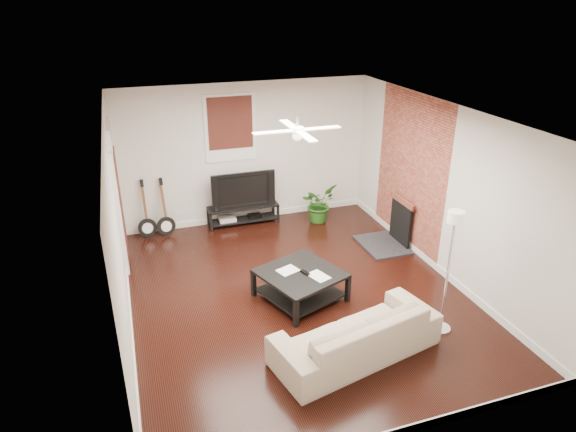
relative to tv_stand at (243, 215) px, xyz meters
The scene contains 14 objects.
room 3.03m from the tv_stand, 86.73° to the right, with size 5.01×6.01×2.81m.
brick_accent 3.41m from the tv_stand, 33.92° to the right, with size 0.02×2.20×2.80m, color brown.
fireplace 2.97m from the tv_stand, 37.04° to the right, with size 0.80×1.10×0.92m, color black.
window_back 1.77m from the tv_stand, 126.63° to the left, with size 1.00×0.06×1.30m, color #33150D.
door_left 2.68m from the tv_stand, 159.07° to the right, with size 0.08×1.00×2.50m, color white.
tv_stand is the anchor object (origin of this frame).
tv 0.57m from the tv_stand, 90.00° to the left, with size 1.27×0.17×0.73m, color black.
coffee_table 2.95m from the tv_stand, 86.71° to the right, with size 1.09×1.09×0.46m, color black.
sofa 4.42m from the tv_stand, 84.75° to the right, with size 2.21×0.87×0.65m, color #C7AF95.
floor_lamp 4.70m from the tv_stand, 67.81° to the right, with size 0.30×0.30×1.81m, color white, non-canonical shape.
potted_plant 1.54m from the tv_stand, 13.40° to the right, with size 0.70×0.60×0.77m, color #245919.
guitar_left 1.92m from the tv_stand, behind, with size 0.35×0.25×1.14m, color black, non-canonical shape.
guitar_right 1.58m from the tv_stand, behind, with size 0.35×0.25×1.14m, color black, non-canonical shape.
ceiling_fan 3.68m from the tv_stand, 86.73° to the right, with size 1.24×1.24×0.32m, color white, non-canonical shape.
Camera 1 is at (-2.27, -6.36, 4.31)m, focal length 31.45 mm.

